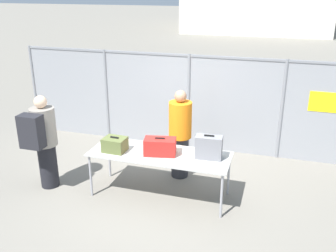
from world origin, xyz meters
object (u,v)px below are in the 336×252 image
suitcase_grey (209,147)px  traveler_hooded (43,139)px  suitcase_olive (115,144)px  suitcase_red (160,147)px  security_worker_near (180,133)px  inspection_table (160,156)px  utility_trailer (228,107)px

suitcase_grey → traveler_hooded: size_ratio=0.26×
suitcase_olive → suitcase_red: suitcase_red is taller
suitcase_olive → security_worker_near: 1.26m
suitcase_grey → security_worker_near: security_worker_near is taller
inspection_table → suitcase_red: (0.02, -0.02, 0.18)m
inspection_table → suitcase_grey: size_ratio=5.37×
inspection_table → suitcase_red: bearing=-56.7°
suitcase_olive → utility_trailer: bearing=72.6°
suitcase_olive → security_worker_near: bearing=45.1°
traveler_hooded → security_worker_near: traveler_hooded is taller
suitcase_olive → suitcase_red: 0.77m
suitcase_olive → traveler_hooded: traveler_hooded is taller
traveler_hooded → utility_trailer: bearing=43.0°
security_worker_near → traveler_hooded: bearing=32.7°
suitcase_red → security_worker_near: bearing=81.2°
suitcase_red → security_worker_near: 0.81m
security_worker_near → utility_trailer: 3.29m
suitcase_red → traveler_hooded: size_ratio=0.33×
suitcase_red → traveler_hooded: 2.04m
suitcase_red → traveler_hooded: traveler_hooded is taller
security_worker_near → inspection_table: bearing=85.1°
suitcase_red → traveler_hooded: (-2.01, -0.31, 0.01)m
traveler_hooded → suitcase_grey: bearing=-8.5°
security_worker_near → utility_trailer: bearing=-91.9°
suitcase_grey → utility_trailer: suitcase_grey is taller
suitcase_grey → traveler_hooded: (-2.80, -0.40, -0.05)m
inspection_table → suitcase_grey: suitcase_grey is taller
suitcase_grey → utility_trailer: (-0.26, 3.94, -0.56)m
utility_trailer → inspection_table: bearing=-97.8°
suitcase_olive → suitcase_red: bearing=7.1°
utility_trailer → suitcase_red: bearing=-97.5°
suitcase_red → security_worker_near: (0.12, 0.80, -0.06)m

